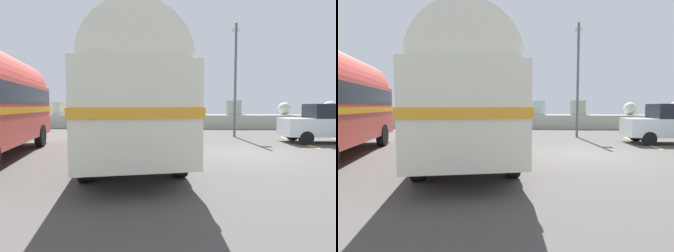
% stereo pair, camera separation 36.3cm
% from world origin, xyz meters
% --- Properties ---
extents(ground, '(32.00, 26.00, 0.02)m').
position_xyz_m(ground, '(0.00, 0.00, 0.01)').
color(ground, '#4A4644').
extents(breakwater, '(31.36, 2.25, 2.48)m').
position_xyz_m(breakwater, '(-0.26, 11.82, 0.72)').
color(breakwater, '#AFB5A2').
rests_on(breakwater, ground).
extents(vintage_coach, '(4.40, 8.91, 3.70)m').
position_xyz_m(vintage_coach, '(-4.19, -1.11, 2.05)').
color(vintage_coach, black).
rests_on(vintage_coach, ground).
extents(parked_car_nearest, '(4.10, 1.73, 1.86)m').
position_xyz_m(parked_car_nearest, '(4.53, 3.21, 0.97)').
color(parked_car_nearest, black).
rests_on(parked_car_nearest, ground).
extents(lamp_post, '(0.44, 1.18, 6.43)m').
position_xyz_m(lamp_post, '(0.59, 5.71, 3.62)').
color(lamp_post, '#5B5B60').
rests_on(lamp_post, ground).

